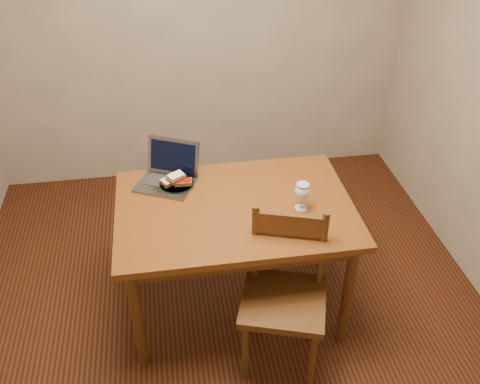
{
  "coord_description": "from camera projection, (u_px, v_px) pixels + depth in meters",
  "views": [
    {
      "loc": [
        -0.28,
        -2.29,
        2.49
      ],
      "look_at": [
        0.09,
        0.08,
        0.8
      ],
      "focal_mm": 40.0,
      "sensor_mm": 36.0,
      "label": 1
    }
  ],
  "objects": [
    {
      "name": "back_wall",
      "position": [
        194.0,
        17.0,
        3.87
      ],
      "size": [
        3.2,
        0.02,
        2.6
      ],
      "primitive_type": "cube",
      "color": "gray",
      "rests_on": "floor"
    },
    {
      "name": "table",
      "position": [
        235.0,
        218.0,
        2.98
      ],
      "size": [
        1.3,
        0.9,
        0.74
      ],
      "color": "#50270D",
      "rests_on": "floor"
    },
    {
      "name": "laptop",
      "position": [
        169.0,
        172.0,
        3.1
      ],
      "size": [
        0.41,
        0.4,
        0.23
      ],
      "rotation": [
        0.0,
        0.0,
        -0.45
      ],
      "color": "slate",
      "rests_on": "table"
    },
    {
      "name": "sandwich_tomato",
      "position": [
        183.0,
        181.0,
        3.07
      ],
      "size": [
        0.1,
        0.06,
        0.03
      ],
      "primitive_type": null,
      "rotation": [
        0.0,
        0.0,
        -0.04
      ],
      "color": "#381E0C",
      "rests_on": "plate"
    },
    {
      "name": "milk_glass",
      "position": [
        302.0,
        196.0,
        2.87
      ],
      "size": [
        0.08,
        0.08,
        0.16
      ],
      "primitive_type": null,
      "color": "white",
      "rests_on": "table"
    },
    {
      "name": "chair",
      "position": [
        284.0,
        290.0,
        2.74
      ],
      "size": [
        0.54,
        0.52,
        0.46
      ],
      "rotation": [
        0.0,
        0.0,
        -0.31
      ],
      "color": "#391F0B",
      "rests_on": "floor"
    },
    {
      "name": "sandwich_top",
      "position": [
        176.0,
        177.0,
        3.06
      ],
      "size": [
        0.12,
        0.11,
        0.03
      ],
      "primitive_type": null,
      "rotation": [
        0.0,
        0.0,
        0.63
      ],
      "color": "#381E0C",
      "rests_on": "plate"
    },
    {
      "name": "plate",
      "position": [
        177.0,
        185.0,
        3.09
      ],
      "size": [
        0.2,
        0.2,
        0.02
      ],
      "primitive_type": "cylinder",
      "color": "black",
      "rests_on": "table"
    },
    {
      "name": "sandwich_cheese",
      "position": [
        170.0,
        181.0,
        3.08
      ],
      "size": [
        0.12,
        0.11,
        0.03
      ],
      "primitive_type": null,
      "rotation": [
        0.0,
        0.0,
        0.52
      ],
      "color": "#381E0C",
      "rests_on": "plate"
    },
    {
      "name": "floor",
      "position": [
        227.0,
        307.0,
        3.33
      ],
      "size": [
        3.2,
        3.2,
        0.02
      ],
      "primitive_type": "cube",
      "color": "black",
      "rests_on": "ground"
    }
  ]
}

